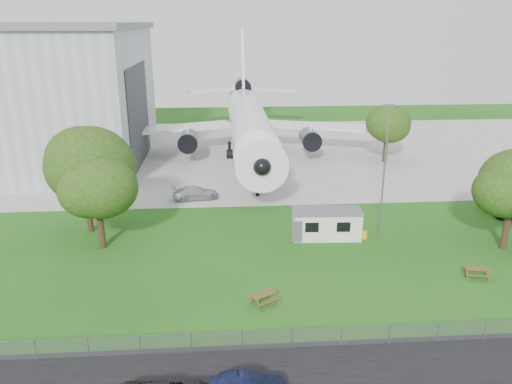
{
  "coord_description": "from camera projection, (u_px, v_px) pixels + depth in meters",
  "views": [
    {
      "loc": [
        -5.97,
        -34.7,
        18.71
      ],
      "look_at": [
        -2.92,
        8.0,
        4.0
      ],
      "focal_mm": 35.0,
      "sensor_mm": 36.0,
      "label": 1
    }
  ],
  "objects": [
    {
      "name": "picnic_east",
      "position": [
        476.0,
        277.0,
        38.46
      ],
      "size": [
        2.09,
        1.86,
        0.76
      ],
      "primitive_type": null,
      "rotation": [
        0.0,
        0.0,
        -0.22
      ],
      "color": "brown",
      "rests_on": "ground"
    },
    {
      "name": "car_ne_hatch",
      "position": [
        497.0,
        207.0,
        50.95
      ],
      "size": [
        2.01,
        4.48,
        1.5
      ],
      "primitive_type": "imported",
      "rotation": [
        0.0,
        0.0,
        0.06
      ],
      "color": "black",
      "rests_on": "ground"
    },
    {
      "name": "airliner",
      "position": [
        249.0,
        120.0,
        71.19
      ],
      "size": [
        46.36,
        47.73,
        17.69
      ],
      "color": "white",
      "rests_on": "ground"
    },
    {
      "name": "lamp_mast",
      "position": [
        384.0,
        174.0,
        43.67
      ],
      "size": [
        0.16,
        0.16,
        12.0
      ],
      "primitive_type": "cylinder",
      "color": "slate",
      "rests_on": "ground"
    },
    {
      "name": "picnic_west",
      "position": [
        264.0,
        303.0,
        34.88
      ],
      "size": [
        2.32,
        2.22,
        0.76
      ],
      "primitive_type": null,
      "rotation": [
        0.0,
        0.0,
        0.55
      ],
      "color": "brown",
      "rests_on": "ground"
    },
    {
      "name": "concrete_apron",
      "position": [
        261.0,
        152.0,
        75.06
      ],
      "size": [
        120.0,
        46.0,
        0.03
      ],
      "primitive_type": "cube",
      "color": "#B7B7B2",
      "rests_on": "ground"
    },
    {
      "name": "tree_far_apron",
      "position": [
        387.0,
        123.0,
        68.16
      ],
      "size": [
        6.56,
        6.56,
        8.75
      ],
      "color": "#382619",
      "rests_on": "ground"
    },
    {
      "name": "fence",
      "position": [
        324.0,
        346.0,
        30.26
      ],
      "size": [
        58.0,
        0.04,
        1.3
      ],
      "primitive_type": "cube",
      "color": "gray",
      "rests_on": "ground"
    },
    {
      "name": "site_cabin",
      "position": [
        327.0,
        224.0,
        45.18
      ],
      "size": [
        6.81,
        2.98,
        2.62
      ],
      "color": "silver",
      "rests_on": "ground"
    },
    {
      "name": "ground",
      "position": [
        300.0,
        272.0,
        39.22
      ],
      "size": [
        160.0,
        160.0,
        0.0
      ],
      "primitive_type": "plane",
      "color": "#2D6E1C"
    },
    {
      "name": "tree_west_big",
      "position": [
        83.0,
        164.0,
        44.74
      ],
      "size": [
        8.68,
        8.68,
        10.89
      ],
      "color": "#382619",
      "rests_on": "ground"
    },
    {
      "name": "tree_west_small",
      "position": [
        97.0,
        191.0,
        41.77
      ],
      "size": [
        6.51,
        6.51,
        8.51
      ],
      "color": "#382619",
      "rests_on": "ground"
    },
    {
      "name": "car_apron_van",
      "position": [
        196.0,
        193.0,
        55.01
      ],
      "size": [
        5.21,
        2.75,
        1.44
      ],
      "primitive_type": "imported",
      "rotation": [
        0.0,
        0.0,
        1.72
      ],
      "color": "#ACAEB4",
      "rests_on": "ground"
    }
  ]
}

